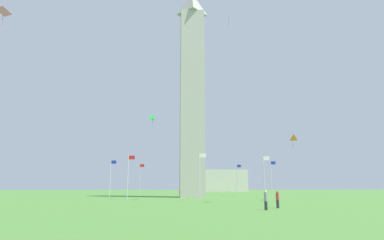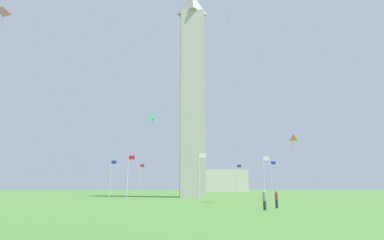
% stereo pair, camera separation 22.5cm
% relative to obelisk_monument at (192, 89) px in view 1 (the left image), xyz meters
% --- Properties ---
extents(ground_plane, '(260.00, 260.00, 0.00)m').
position_rel_obelisk_monument_xyz_m(ground_plane, '(0.00, 0.00, -22.16)').
color(ground_plane, '#477A33').
extents(obelisk_monument, '(4.88, 4.88, 44.33)m').
position_rel_obelisk_monument_xyz_m(obelisk_monument, '(0.00, 0.00, 0.00)').
color(obelisk_monument, '#B7B2A8').
rests_on(obelisk_monument, ground).
extents(flagpole_n, '(1.12, 0.14, 7.27)m').
position_rel_obelisk_monument_xyz_m(flagpole_n, '(16.15, 0.00, -18.15)').
color(flagpole_n, silver).
rests_on(flagpole_n, ground).
extents(flagpole_ne, '(1.12, 0.14, 7.27)m').
position_rel_obelisk_monument_xyz_m(flagpole_ne, '(11.44, 11.37, -18.15)').
color(flagpole_ne, silver).
rests_on(flagpole_ne, ground).
extents(flagpole_e, '(1.12, 0.14, 7.27)m').
position_rel_obelisk_monument_xyz_m(flagpole_e, '(0.07, 16.09, -18.15)').
color(flagpole_e, silver).
rests_on(flagpole_e, ground).
extents(flagpole_se, '(1.12, 0.14, 7.27)m').
position_rel_obelisk_monument_xyz_m(flagpole_se, '(-11.31, 11.37, -18.15)').
color(flagpole_se, silver).
rests_on(flagpole_se, ground).
extents(flagpole_s, '(1.12, 0.14, 7.27)m').
position_rel_obelisk_monument_xyz_m(flagpole_s, '(-16.02, 0.00, -18.15)').
color(flagpole_s, silver).
rests_on(flagpole_s, ground).
extents(flagpole_sw, '(1.12, 0.14, 7.27)m').
position_rel_obelisk_monument_xyz_m(flagpole_sw, '(-11.31, -11.37, -18.15)').
color(flagpole_sw, silver).
rests_on(flagpole_sw, ground).
extents(flagpole_w, '(1.12, 0.14, 7.27)m').
position_rel_obelisk_monument_xyz_m(flagpole_w, '(0.07, -16.09, -18.15)').
color(flagpole_w, silver).
rests_on(flagpole_w, ground).
extents(flagpole_nw, '(1.12, 0.14, 7.27)m').
position_rel_obelisk_monument_xyz_m(flagpole_nw, '(11.44, -11.37, -18.15)').
color(flagpole_nw, silver).
rests_on(flagpole_nw, ground).
extents(person_red_shirt, '(0.32, 0.32, 1.73)m').
position_rel_obelisk_monument_xyz_m(person_red_shirt, '(6.27, -33.72, -21.30)').
color(person_red_shirt, '#2D2D38').
rests_on(person_red_shirt, ground).
extents(person_gray_shirt, '(0.32, 0.32, 1.78)m').
position_rel_obelisk_monument_xyz_m(person_gray_shirt, '(4.32, -36.25, -21.27)').
color(person_gray_shirt, '#2D2D38').
rests_on(person_gray_shirt, ground).
extents(kite_orange_delta, '(1.86, 1.69, 2.48)m').
position_rel_obelisk_monument_xyz_m(kite_orange_delta, '(14.57, -16.89, -12.75)').
color(kite_orange_delta, orange).
extents(kite_pink_diamond, '(1.94, 1.91, 2.29)m').
position_rel_obelisk_monument_xyz_m(kite_pink_diamond, '(-25.53, -27.76, 1.34)').
color(kite_pink_diamond, pink).
extents(kite_green_delta, '(1.59, 1.81, 2.47)m').
position_rel_obelisk_monument_xyz_m(kite_green_delta, '(-7.97, -3.07, -7.14)').
color(kite_green_delta, green).
extents(kite_cyan_diamond, '(1.48, 1.44, 1.86)m').
position_rel_obelisk_monument_xyz_m(kite_cyan_diamond, '(4.36, -19.60, 6.22)').
color(kite_cyan_diamond, '#33C6D1').
extents(distant_building, '(20.97, 10.03, 8.51)m').
position_rel_obelisk_monument_xyz_m(distant_building, '(16.03, 68.88, -17.91)').
color(distant_building, beige).
rests_on(distant_building, ground).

